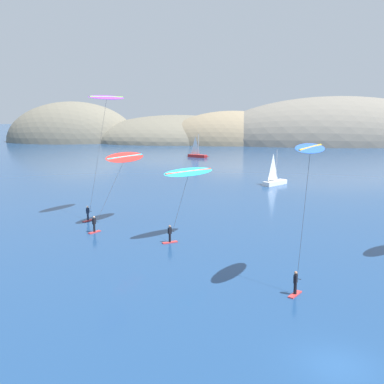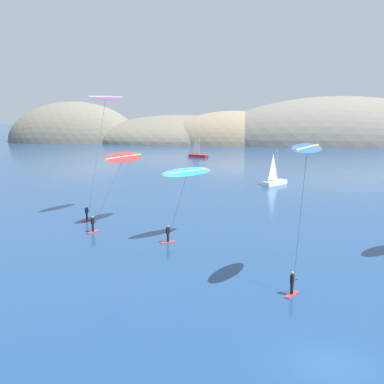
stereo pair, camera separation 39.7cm
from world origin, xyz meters
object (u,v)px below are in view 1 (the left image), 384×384
Objects in this scene: kitesurfer_purple at (105,106)px; kitesurfer_red at (123,161)px; sailboat_near at (276,181)px; kitesurfer_cyan at (188,177)px; sailboat_far at (198,155)px; kitesurfer_blue at (309,159)px.

kitesurfer_red is at bearing -58.24° from kitesurfer_purple.
sailboat_near is 35.36m from kitesurfer_cyan.
sailboat_far is 0.72× the size of kitesurfer_red.
sailboat_near is 1.00× the size of sailboat_far.
kitesurfer_purple reaches higher than kitesurfer_cyan.
kitesurfer_blue is 1.48× the size of kitesurfer_cyan.
sailboat_far is (-11.91, 40.87, 0.00)m from sailboat_near.
kitesurfer_purple is 1.76× the size of kitesurfer_red.
kitesurfer_purple is at bearing 121.76° from kitesurfer_red.
sailboat_far is 0.55× the size of kitesurfer_blue.
kitesurfer_red is (-15.45, 18.77, -2.39)m from kitesurfer_blue.
kitesurfer_red is 9.43m from kitesurfer_cyan.
kitesurfer_blue is 1.29× the size of kitesurfer_red.
sailboat_far is 72.99m from kitesurfer_cyan.
sailboat_near is 42.57m from sailboat_far.
kitesurfer_blue is at bearing -55.80° from kitesurfer_cyan.
sailboat_near and sailboat_far have the same top height.
sailboat_far is at bearing 106.25° from sailboat_near.
kitesurfer_cyan is at bearing 124.20° from kitesurfer_blue.
kitesurfer_red is 1.14× the size of kitesurfer_cyan.
kitesurfer_red is (2.42, -3.92, -5.93)m from kitesurfer_purple.
sailboat_near is 45.54m from kitesurfer_blue.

